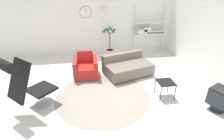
{
  "coord_description": "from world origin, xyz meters",
  "views": [
    {
      "loc": [
        -0.63,
        -4.06,
        2.6
      ],
      "look_at": [
        0.02,
        0.1,
        0.55
      ],
      "focal_mm": 28.0,
      "sensor_mm": 36.0,
      "label": 1
    }
  ],
  "objects_px": {
    "lounge_chair": "(24,81)",
    "armchair_red": "(86,67)",
    "shelf_unit": "(147,30)",
    "couch_low": "(127,67)",
    "crt_television": "(220,99)",
    "potted_plant": "(110,42)",
    "side_table": "(166,84)"
  },
  "relations": [
    {
      "from": "lounge_chair",
      "to": "armchair_red",
      "type": "relative_size",
      "value": 1.66
    },
    {
      "from": "shelf_unit",
      "to": "couch_low",
      "type": "bearing_deg",
      "value": -123.53
    },
    {
      "from": "armchair_red",
      "to": "shelf_unit",
      "type": "relative_size",
      "value": 0.43
    },
    {
      "from": "armchair_red",
      "to": "crt_television",
      "type": "distance_m",
      "value": 3.68
    },
    {
      "from": "couch_low",
      "to": "crt_television",
      "type": "distance_m",
      "value": 2.68
    },
    {
      "from": "crt_television",
      "to": "shelf_unit",
      "type": "height_order",
      "value": "shelf_unit"
    },
    {
      "from": "lounge_chair",
      "to": "potted_plant",
      "type": "relative_size",
      "value": 1.01
    },
    {
      "from": "potted_plant",
      "to": "shelf_unit",
      "type": "height_order",
      "value": "shelf_unit"
    },
    {
      "from": "lounge_chair",
      "to": "crt_television",
      "type": "relative_size",
      "value": 2.36
    },
    {
      "from": "couch_low",
      "to": "side_table",
      "type": "xyz_separation_m",
      "value": [
        0.64,
        -1.42,
        0.15
      ]
    },
    {
      "from": "armchair_red",
      "to": "potted_plant",
      "type": "xyz_separation_m",
      "value": [
        1.0,
        1.63,
        0.3
      ]
    },
    {
      "from": "side_table",
      "to": "armchair_red",
      "type": "bearing_deg",
      "value": 142.56
    },
    {
      "from": "lounge_chair",
      "to": "side_table",
      "type": "height_order",
      "value": "lounge_chair"
    },
    {
      "from": "couch_low",
      "to": "lounge_chair",
      "type": "bearing_deg",
      "value": 13.06
    },
    {
      "from": "side_table",
      "to": "shelf_unit",
      "type": "xyz_separation_m",
      "value": [
        0.6,
        3.29,
        0.57
      ]
    },
    {
      "from": "side_table",
      "to": "potted_plant",
      "type": "bearing_deg",
      "value": 106.99
    },
    {
      "from": "lounge_chair",
      "to": "side_table",
      "type": "relative_size",
      "value": 3.1
    },
    {
      "from": "armchair_red",
      "to": "potted_plant",
      "type": "relative_size",
      "value": 0.61
    },
    {
      "from": "armchair_red",
      "to": "couch_low",
      "type": "distance_m",
      "value": 1.32
    },
    {
      "from": "armchair_red",
      "to": "shelf_unit",
      "type": "bearing_deg",
      "value": -144.18
    },
    {
      "from": "couch_low",
      "to": "shelf_unit",
      "type": "xyz_separation_m",
      "value": [
        1.24,
        1.88,
        0.73
      ]
    },
    {
      "from": "crt_television",
      "to": "potted_plant",
      "type": "xyz_separation_m",
      "value": [
        -1.94,
        3.84,
        0.27
      ]
    },
    {
      "from": "armchair_red",
      "to": "couch_low",
      "type": "relative_size",
      "value": 0.49
    },
    {
      "from": "side_table",
      "to": "crt_television",
      "type": "height_order",
      "value": "crt_television"
    },
    {
      "from": "side_table",
      "to": "shelf_unit",
      "type": "distance_m",
      "value": 3.4
    },
    {
      "from": "side_table",
      "to": "couch_low",
      "type": "bearing_deg",
      "value": 114.48
    },
    {
      "from": "couch_low",
      "to": "shelf_unit",
      "type": "relative_size",
      "value": 0.87
    },
    {
      "from": "lounge_chair",
      "to": "side_table",
      "type": "bearing_deg",
      "value": 45.63
    },
    {
      "from": "couch_low",
      "to": "shelf_unit",
      "type": "height_order",
      "value": "shelf_unit"
    },
    {
      "from": "armchair_red",
      "to": "crt_television",
      "type": "relative_size",
      "value": 1.43
    },
    {
      "from": "couch_low",
      "to": "potted_plant",
      "type": "xyz_separation_m",
      "value": [
        -0.31,
        1.72,
        0.35
      ]
    },
    {
      "from": "side_table",
      "to": "potted_plant",
      "type": "distance_m",
      "value": 3.28
    }
  ]
}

